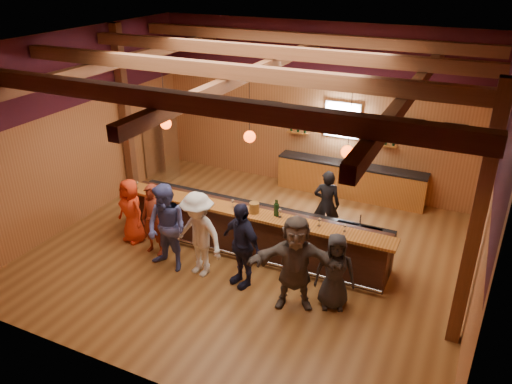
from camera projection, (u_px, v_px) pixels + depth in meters
room at (251, 111)px, 9.76m from camera, size 9.04×9.00×4.52m
bar_counter at (254, 229)px, 10.98m from camera, size 6.30×1.07×1.11m
back_bar_cabinet at (350, 180)px, 13.46m from camera, size 4.00×0.52×0.95m
window at (342, 120)px, 13.13m from camera, size 0.95×0.09×0.95m
framed_pictures at (375, 122)px, 12.76m from camera, size 5.35×0.05×0.45m
wine_shelves at (340, 136)px, 13.26m from camera, size 3.00×0.18×0.30m
pendant_lights at (250, 136)px, 9.93m from camera, size 4.24×0.24×1.37m
stainless_fridge at (162, 149)px, 14.40m from camera, size 0.70×0.70×1.80m
customer_orange at (131, 211)px, 11.23m from camera, size 0.84×0.66×1.52m
customer_redvest at (153, 220)px, 10.74m from camera, size 0.62×0.43×1.63m
customer_denim at (167, 228)px, 10.14m from camera, size 1.02×0.84×1.89m
customer_white at (198, 235)px, 9.97m from camera, size 1.30×0.92×1.83m
customer_navy at (241, 245)px, 9.67m from camera, size 1.14×0.83×1.79m
customer_brown at (295, 263)px, 9.02m from camera, size 1.82×1.12×1.87m
customer_dark at (335, 271)px, 9.08m from camera, size 0.86×0.71×1.52m
bartender at (327, 204)px, 11.38m from camera, size 0.67×0.51×1.66m
ice_bucket at (254, 208)px, 10.36m from camera, size 0.21×0.21×0.23m
bottle_a at (277, 210)px, 10.21m from camera, size 0.08×0.08×0.37m
bottle_b at (276, 209)px, 10.23m from camera, size 0.08×0.08×0.36m
glass_a at (137, 183)px, 11.43m from camera, size 0.08×0.08×0.18m
glass_b at (168, 189)px, 11.18m from camera, size 0.08×0.08×0.18m
glass_c at (195, 193)px, 10.93m from camera, size 0.09×0.09×0.19m
glass_d at (204, 196)px, 10.84m from camera, size 0.08×0.08×0.18m
glass_e at (233, 202)px, 10.57m from camera, size 0.08×0.08×0.19m
glass_f at (280, 211)px, 10.16m from camera, size 0.09×0.09×0.20m
glass_g at (319, 220)px, 9.84m from camera, size 0.08×0.08×0.18m
glass_h at (345, 226)px, 9.65m from camera, size 0.07×0.07×0.17m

